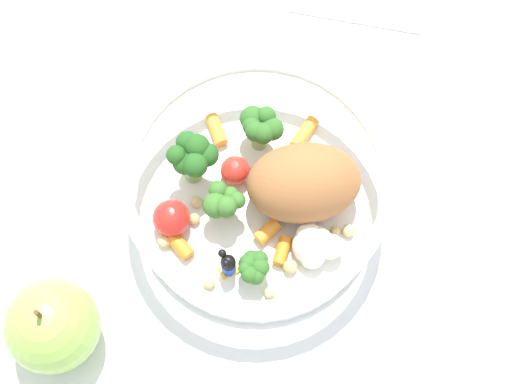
% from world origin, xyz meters
% --- Properties ---
extents(ground_plane, '(2.40, 2.40, 0.00)m').
position_xyz_m(ground_plane, '(0.00, 0.00, 0.00)').
color(ground_plane, white).
extents(food_container, '(0.22, 0.22, 0.08)m').
position_xyz_m(food_container, '(0.00, 0.01, 0.04)').
color(food_container, white).
rests_on(food_container, ground_plane).
extents(loose_apple, '(0.08, 0.08, 0.09)m').
position_xyz_m(loose_apple, '(-0.18, 0.09, 0.04)').
color(loose_apple, '#8CB74C').
rests_on(loose_apple, ground_plane).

